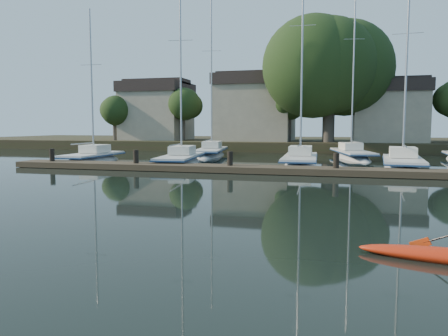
% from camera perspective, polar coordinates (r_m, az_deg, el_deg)
% --- Properties ---
extents(ground, '(160.00, 160.00, 0.00)m').
position_cam_1_polar(ground, '(11.37, -1.75, -8.22)').
color(ground, black).
rests_on(ground, ground).
extents(dock, '(34.00, 2.00, 1.80)m').
position_cam_1_polar(dock, '(24.91, 7.50, -0.23)').
color(dock, '#493A29').
rests_on(dock, ground).
extents(sailboat_0, '(2.42, 7.92, 12.47)m').
position_cam_1_polar(sailboat_0, '(33.87, -16.80, 0.42)').
color(sailboat_0, silver).
rests_on(sailboat_0, ground).
extents(sailboat_1, '(3.41, 9.20, 14.70)m').
position_cam_1_polar(sailboat_1, '(30.59, -5.66, 0.11)').
color(sailboat_1, silver).
rests_on(sailboat_1, ground).
extents(sailboat_2, '(2.70, 9.78, 16.03)m').
position_cam_1_polar(sailboat_2, '(30.09, 9.89, -0.03)').
color(sailboat_2, silver).
rests_on(sailboat_2, ground).
extents(sailboat_3, '(3.04, 9.10, 14.42)m').
position_cam_1_polar(sailboat_3, '(29.40, 22.27, -0.53)').
color(sailboat_3, silver).
rests_on(sailboat_3, ground).
extents(sailboat_5, '(3.61, 9.81, 15.87)m').
position_cam_1_polar(sailboat_5, '(39.03, -1.68, 1.33)').
color(sailboat_5, silver).
rests_on(sailboat_5, ground).
extents(sailboat_6, '(4.13, 10.70, 16.65)m').
position_cam_1_polar(sailboat_6, '(37.76, 16.33, 0.97)').
color(sailboat_6, silver).
rests_on(sailboat_6, ground).
extents(shore, '(90.00, 25.25, 12.75)m').
position_cam_1_polar(shore, '(50.89, 13.21, 6.04)').
color(shore, '#2A3018').
rests_on(shore, ground).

